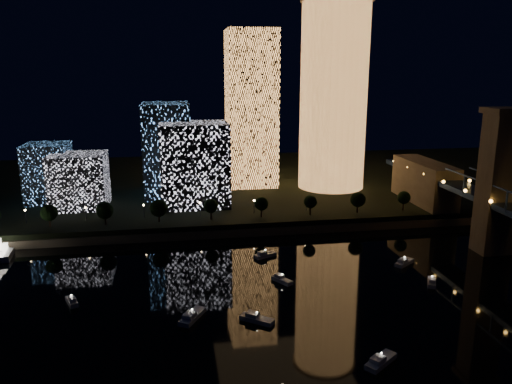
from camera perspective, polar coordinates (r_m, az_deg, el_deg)
ground at (r=124.94m, az=12.66°, el=-16.38°), size 520.00×520.00×0.00m
far_bank at (r=269.70m, az=0.08°, el=1.06°), size 420.00×160.00×5.00m
seawall at (r=196.12m, az=3.81°, el=-4.21°), size 420.00×6.00×3.00m
tower_cylindrical at (r=246.65m, az=8.84°, el=10.83°), size 34.00×34.00×89.51m
tower_rectangular at (r=250.10m, az=-0.54°, el=9.44°), size 23.86×23.86×75.92m
midrise_blocks at (r=225.77m, az=-12.30°, el=3.35°), size 87.27×45.60×42.45m
motorboats at (r=134.40m, az=4.77°, el=-13.38°), size 135.96×79.23×2.78m
esplanade_trees at (r=194.54m, az=-7.70°, el=-1.70°), size 165.96×6.77×8.88m
street_lamps at (r=200.86m, az=-6.43°, el=-1.59°), size 132.70×0.70×5.65m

